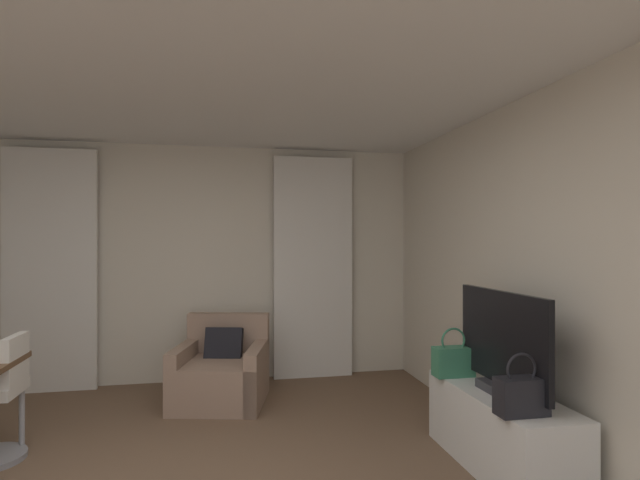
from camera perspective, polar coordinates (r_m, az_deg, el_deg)
wall_window at (r=5.69m, az=-14.80°, el=-2.60°), size 5.12×0.06×2.60m
wall_right at (r=3.45m, az=28.28°, el=-4.27°), size 0.06×6.12×2.60m
ceiling at (r=2.87m, az=-18.64°, el=21.94°), size 5.12×6.12×0.06m
curtain_left_panel at (r=5.81m, az=-28.56°, el=-3.04°), size 0.90×0.06×2.50m
curtain_right_panel at (r=5.65m, az=-0.80°, el=-3.12°), size 0.90×0.06×2.50m
armchair at (r=5.02m, az=-11.25°, el=-14.83°), size 0.99×1.01×0.81m
tv_console at (r=3.81m, az=20.01°, el=-19.88°), size 0.47×1.27×0.52m
tv_flatscreen at (r=3.63m, az=20.19°, el=-11.25°), size 0.20×1.03×0.69m
handbag_primary at (r=4.00m, az=15.07°, el=-13.20°), size 0.30×0.14×0.37m
handbag_secondary at (r=3.29m, az=22.15°, el=-16.15°), size 0.30×0.14×0.37m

